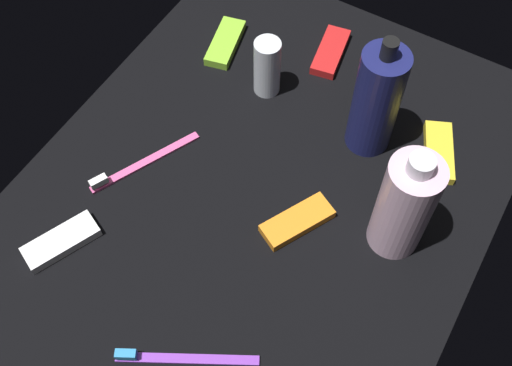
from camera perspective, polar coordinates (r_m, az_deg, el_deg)
name	(u,v)px	position (r cm, az deg, el deg)	size (l,w,h in cm)	color
ground_plane	(256,196)	(92.34, 0.00, -1.17)	(84.00, 64.00, 1.20)	black
lotion_bottle	(376,101)	(91.33, 10.77, 7.28)	(6.73, 6.73, 20.99)	navy
bodywash_bottle	(405,205)	(82.97, 13.24, -1.98)	(7.17, 7.17, 19.27)	silver
deodorant_stick	(267,67)	(99.44, 1.01, 10.39)	(4.18, 4.18, 10.19)	silver
toothbrush_purple	(178,358)	(82.23, -7.03, -15.35)	(9.81, 16.31, 2.10)	purple
toothbrush_pink	(139,164)	(95.41, -10.52, 1.67)	(16.77, 8.83, 2.10)	#E55999
snack_bar_yellow	(439,152)	(98.73, 16.14, 2.69)	(10.40, 4.00, 1.50)	yellow
snack_bar_orange	(297,221)	(88.95, 3.73, -3.46)	(10.40, 4.00, 1.50)	orange
snack_bar_lime	(225,43)	(109.08, -2.78, 12.50)	(10.40, 4.00, 1.50)	#8CD133
snack_bar_white	(61,242)	(91.34, -17.13, -5.06)	(10.40, 4.00, 1.50)	white
snack_bar_red	(331,52)	(108.25, 6.73, 11.65)	(10.40, 4.00, 1.50)	red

